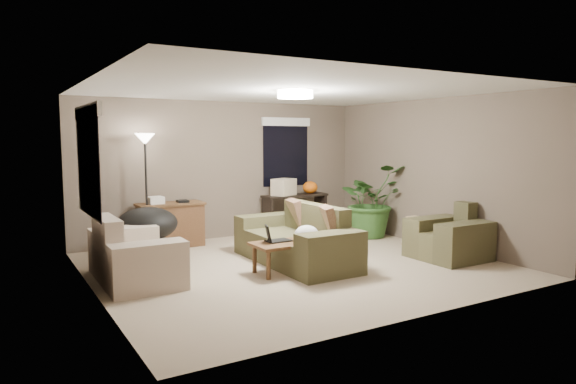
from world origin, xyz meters
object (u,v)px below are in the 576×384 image
main_sofa (297,243)px  loveseat (133,258)px  armchair (449,239)px  desk (171,225)px  papasan_chair (147,229)px  houseplant (371,208)px  coffee_table (288,246)px  console_table (295,210)px  floor_lamp (145,153)px  cat_scratching_post (414,233)px

main_sofa → loveseat: size_ratio=1.38×
loveseat → armchair: same height
armchair → desk: bearing=138.5°
desk → papasan_chair: size_ratio=0.95×
papasan_chair → houseplant: (4.09, -0.29, 0.06)m
armchair → houseplant: 2.01m
loveseat → coffee_table: size_ratio=1.60×
loveseat → papasan_chair: loveseat is taller
loveseat → houseplant: 4.64m
coffee_table → desk: (-0.87, 2.43, 0.02)m
console_table → coffee_table: bearing=-123.1°
console_table → houseplant: houseplant is taller
desk → armchair: bearing=-41.5°
papasan_chair → floor_lamp: floor_lamp is taller
coffee_table → houseplant: (2.63, 1.42, 0.17)m
coffee_table → desk: bearing=109.8°
main_sofa → coffee_table: main_sofa is taller
desk → console_table: 2.48m
loveseat → console_table: (3.55, 1.80, 0.14)m
houseplant → armchair: bearing=-93.4°
loveseat → floor_lamp: (0.66, 1.72, 1.30)m
desk → console_table: bearing=0.8°
papasan_chair → cat_scratching_post: 4.42m
main_sofa → houseplant: (2.24, 1.02, 0.24)m
coffee_table → houseplant: size_ratio=0.74×
console_table → papasan_chair: (-3.07, -0.75, 0.03)m
armchair → floor_lamp: (-3.79, 2.95, 1.30)m
loveseat → armchair: 4.62m
armchair → houseplant: size_ratio=0.74×
main_sofa → papasan_chair: size_ratio=1.91×
armchair → papasan_chair: (-3.97, 2.28, 0.17)m
coffee_table → papasan_chair: bearing=130.6°
loveseat → coffee_table: bearing=-18.7°
coffee_table → cat_scratching_post: size_ratio=2.00×
loveseat → console_table: 3.98m
armchair → floor_lamp: size_ratio=0.52×
cat_scratching_post → floor_lamp: bearing=154.0°
cat_scratching_post → loveseat: bearing=176.9°
armchair → houseplant: houseplant is taller
desk → floor_lamp: (-0.41, -0.05, 1.22)m
main_sofa → loveseat: (-2.33, 0.26, 0.00)m
papasan_chair → coffee_table: bearing=-49.4°
console_table → desk: bearing=-179.2°
main_sofa → armchair: size_ratio=2.20×
armchair → papasan_chair: 4.58m
console_table → floor_lamp: (-2.89, -0.08, 1.16)m
floor_lamp → houseplant: 4.16m
coffee_table → floor_lamp: 2.97m
main_sofa → houseplant: bearing=24.5°
main_sofa → houseplant: size_ratio=1.62×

